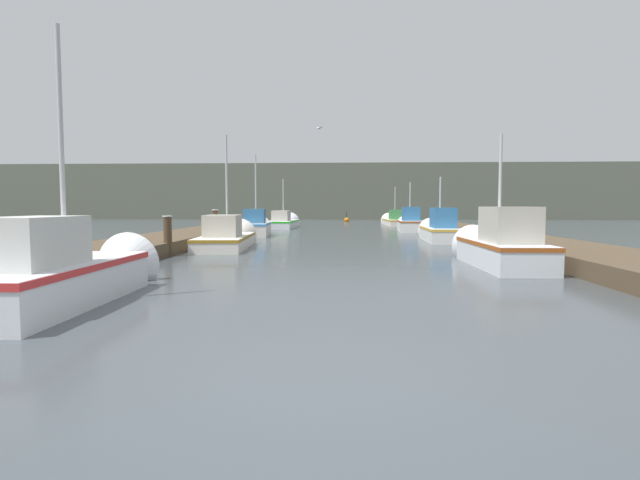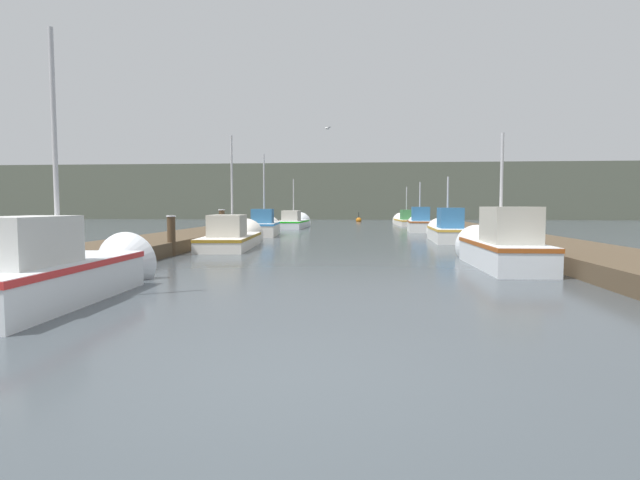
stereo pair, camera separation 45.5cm
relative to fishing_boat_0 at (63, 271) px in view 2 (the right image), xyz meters
The scene contains 17 objects.
ground_plane 5.77m from the fishing_boat_0, 40.22° to the right, with size 200.00×200.00×0.00m.
dock_left 12.51m from the fishing_boat_0, 100.68° to the left, with size 2.84×40.00×0.42m.
dock_right 16.56m from the fishing_boat_0, 47.91° to the left, with size 2.84×40.00×0.42m.
distant_shore_ridge 56.36m from the fishing_boat_0, 85.53° to the left, with size 120.00×16.00×6.37m.
fishing_boat_0 is the anchor object (origin of this frame).
fishing_boat_1 10.18m from the fishing_boat_0, 31.85° to the left, with size 1.45×4.92×3.77m.
fishing_boat_2 11.12m from the fishing_boat_0, 89.48° to the left, with size 2.05×6.30×4.75m.
fishing_boat_3 17.35m from the fishing_boat_0, 59.22° to the left, with size 1.54×5.21×3.22m.
fishing_boat_4 18.24m from the fishing_boat_0, 90.37° to the left, with size 1.72×4.69×4.59m.
fishing_boat_5 24.56m from the fishing_boat_0, 69.53° to the left, with size 1.59×4.45×3.32m.
fishing_boat_6 27.81m from the fishing_boat_0, 89.56° to the left, with size 1.82×6.27×3.99m.
fishing_boat_7 34.46m from the fishing_boat_0, 75.51° to the left, with size 1.84×6.33×3.59m.
mooring_piling_0 12.77m from the fishing_boat_0, 93.93° to the left, with size 0.27×0.27×1.43m.
mooring_piling_1 7.39m from the fishing_boat_0, 97.53° to the left, with size 0.29×0.29×1.27m.
mooring_piling_2 37.19m from the fishing_boat_0, 91.73° to the left, with size 0.29×0.29×1.16m.
channel_buoy 41.35m from the fishing_boat_0, 83.40° to the left, with size 0.54×0.54×1.04m.
seagull_lead 20.56m from the fishing_boat_0, 80.92° to the left, with size 0.45×0.49×0.12m.
Camera 2 is at (0.66, -4.28, 1.59)m, focal length 28.00 mm.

